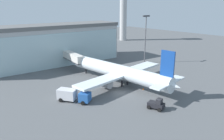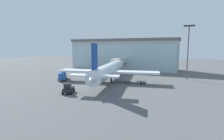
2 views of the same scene
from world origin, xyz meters
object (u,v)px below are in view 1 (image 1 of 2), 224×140
object	(u,v)px
control_tower	(123,5)
airplane	(119,72)
catering_truck	(73,95)
apron_light_mast	(146,35)
baggage_cart	(143,75)
jet_bridge	(71,57)
safety_cone_nose	(143,89)
safety_cone_wingtip	(163,74)
pushback_tug	(157,104)

from	to	relation	value
control_tower	airplane	distance (m)	77.43
airplane	catering_truck	world-z (taller)	airplane
apron_light_mast	baggage_cart	size ratio (longest dim) A/B	5.22
jet_bridge	safety_cone_nose	bearing A→B (deg)	-164.91
control_tower	catering_truck	xyz separation A→B (m)	(-66.97, -56.68, -18.51)
control_tower	baggage_cart	size ratio (longest dim) A/B	10.42
baggage_cart	catering_truck	bearing A→B (deg)	61.15
jet_bridge	control_tower	size ratio (longest dim) A/B	0.43
catering_truck	airplane	bearing A→B (deg)	63.39
safety_cone_nose	safety_cone_wingtip	world-z (taller)	same
control_tower	baggage_cart	xyz separation A→B (m)	(-42.41, -54.78, -19.47)
baggage_cart	airplane	bearing A→B (deg)	57.68
safety_cone_nose	apron_light_mast	bearing A→B (deg)	41.46
apron_light_mast	safety_cone_nose	world-z (taller)	apron_light_mast
jet_bridge	catering_truck	bearing A→B (deg)	156.79
airplane	safety_cone_wingtip	distance (m)	16.09
jet_bridge	pushback_tug	size ratio (longest dim) A/B	4.00
airplane	jet_bridge	bearing A→B (deg)	0.23
apron_light_mast	safety_cone_nose	distance (m)	28.69
baggage_cart	safety_cone_wingtip	bearing A→B (deg)	-145.34
safety_cone_wingtip	pushback_tug	bearing A→B (deg)	-145.44
safety_cone_nose	baggage_cart	bearing A→B (deg)	42.69
jet_bridge	airplane	distance (m)	20.65
airplane	safety_cone_wingtip	xyz separation A→B (m)	(15.62, -2.29, -3.11)
baggage_cart	safety_cone_nose	size ratio (longest dim) A/B	5.85
jet_bridge	control_tower	xyz separation A→B (m)	(54.53, 34.46, 15.80)
apron_light_mast	airplane	distance (m)	25.46
baggage_cart	pushback_tug	xyz separation A→B (m)	(-13.43, -15.86, 0.47)
jet_bridge	pushback_tug	xyz separation A→B (m)	(-1.31, -36.18, -3.20)
jet_bridge	control_tower	bearing A→B (deg)	-51.67
safety_cone_wingtip	catering_truck	bearing A→B (deg)	178.98
baggage_cart	safety_cone_nose	bearing A→B (deg)	99.40
apron_light_mast	control_tower	bearing A→B (deg)	55.80
airplane	safety_cone_nose	xyz separation A→B (m)	(1.83, -6.98, -3.11)
apron_light_mast	safety_cone_nose	xyz separation A→B (m)	(-20.20, -17.84, -9.82)
pushback_tug	baggage_cart	bearing A→B (deg)	-56.59
jet_bridge	catering_truck	world-z (taller)	jet_bridge
control_tower	apron_light_mast	xyz separation A→B (m)	(-29.96, -44.08, -9.88)
control_tower	pushback_tug	size ratio (longest dim) A/B	9.37
safety_cone_wingtip	baggage_cart	bearing A→B (deg)	157.95
control_tower	catering_truck	world-z (taller)	control_tower
airplane	pushback_tug	bearing A→B (deg)	159.35
apron_light_mast	safety_cone_wingtip	xyz separation A→B (m)	(-6.41, -13.15, -9.82)
control_tower	apron_light_mast	bearing A→B (deg)	-124.20
catering_truck	control_tower	bearing A→B (deg)	97.00
airplane	safety_cone_nose	size ratio (longest dim) A/B	64.50
catering_truck	pushback_tug	world-z (taller)	catering_truck
safety_cone_nose	jet_bridge	bearing A→B (deg)	99.05
pushback_tug	jet_bridge	bearing A→B (deg)	-18.42
jet_bridge	pushback_tug	bearing A→B (deg)	-176.04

